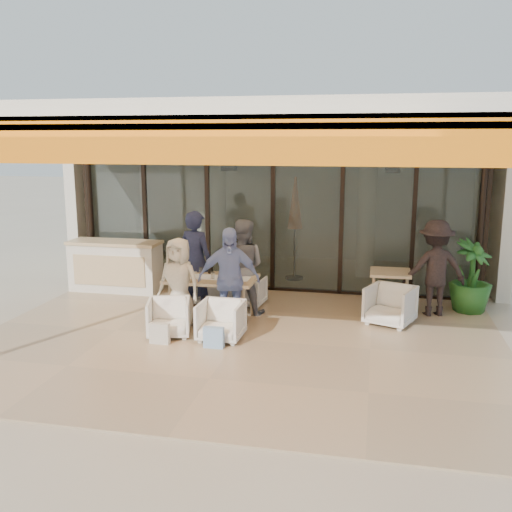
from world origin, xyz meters
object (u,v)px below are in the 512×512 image
Objects in this scene: chair_near_right at (221,319)px; standing_woman at (435,269)px; host_counter at (116,266)px; chair_far_right at (248,290)px; diner_cream at (179,283)px; side_chair at (390,304)px; diner_navy at (196,261)px; diner_grey at (242,267)px; dining_table at (211,281)px; potted_palm at (471,277)px; side_table at (390,277)px; chair_far_left at (205,284)px; diner_periwinkle at (229,279)px; chair_near_left at (169,316)px.

chair_near_right is 0.40× the size of standing_woman.
host_counter is 3.10× the size of chair_far_right.
diner_cream is 3.49m from side_chair.
diner_navy is at bearing 36.32° from chair_far_right.
diner_navy is at bearing -2.76° from diner_grey.
diner_cream is (-0.41, -0.46, 0.05)m from dining_table.
potted_palm reaches higher than chair_far_right.
diner_navy is 1.08× the size of diner_grey.
side_table is (2.54, 2.05, 0.30)m from chair_near_right.
diner_cream reaches higher than chair_far_left.
standing_woman is at bearing 63.70° from side_chair.
standing_woman reaches higher than diner_periwinkle.
potted_palm is at bearing 10.58° from side_table.
chair_far_right is at bearing -174.12° from potted_palm.
diner_cream reaches higher than chair_far_right.
standing_woman is at bearing 15.32° from dining_table.
chair_near_left is 0.36× the size of diner_navy.
side_chair is at bearing 28.34° from standing_woman.
host_counter is 2.54× the size of chair_far_left.
chair_far_left is 1.08× the size of chair_near_right.
chair_near_left is 3.62m from side_chair.
potted_palm is at bearing 165.80° from chair_far_left.
standing_woman is (4.13, 0.07, 0.48)m from chair_far_left.
host_counter is 1.10× the size of diner_periwinkle.
host_counter is 6.77m from potted_palm.
chair_near_left is (-0.41, -0.96, -0.36)m from dining_table.
dining_table is at bearing -162.80° from potted_palm.
side_chair is at bearing 6.52° from dining_table.
side_chair is at bearing 28.28° from chair_near_right.
dining_table is at bearing 43.45° from diner_grey.
host_counter is 2.52× the size of side_chair.
dining_table reaches higher than chair_near_right.
diner_cream is 5.10m from potted_palm.
chair_far_left is at bearing 115.12° from chair_near_right.
diner_cream is (-0.84, -0.90, -0.10)m from diner_grey.
side_chair is at bearing 172.16° from chair_far_right.
host_counter is 1.10× the size of diner_grey.
diner_periwinkle is at bearing 95.55° from chair_far_right.
host_counter is 3.00m from diner_grey.
diner_grey is at bearing 55.26° from diner_cream.
chair_near_right is 0.52× the size of potted_palm.
standing_woman reaches higher than chair_near_right.
potted_palm is (1.39, 1.01, 0.29)m from side_chair.
standing_woman is (4.13, 1.47, 0.10)m from diner_cream.
diner_periwinkle is at bearing 8.29° from diner_cream.
chair_near_left is (0.00, -1.90, -0.03)m from chair_far_left.
potted_palm reaches higher than side_chair.
chair_far_right is 3.97m from potted_palm.
chair_far_left is 3.43m from side_chair.
diner_navy is (1.99, -0.92, 0.38)m from host_counter.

